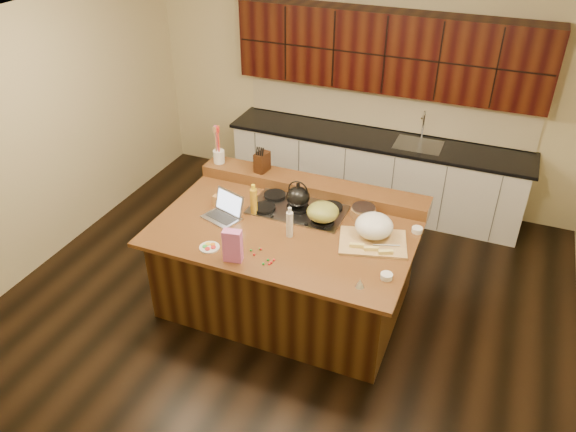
% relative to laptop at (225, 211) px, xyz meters
% --- Properties ---
extents(room, '(5.52, 5.02, 2.72)m').
position_rel_laptop_xyz_m(room, '(0.60, 0.07, 0.37)').
color(room, black).
rests_on(room, ground).
extents(island, '(2.40, 1.60, 0.92)m').
position_rel_laptop_xyz_m(island, '(0.60, 0.07, -0.52)').
color(island, black).
rests_on(island, ground).
extents(back_ledge, '(2.40, 0.30, 0.12)m').
position_rel_laptop_xyz_m(back_ledge, '(0.60, 0.77, -0.00)').
color(back_ledge, black).
rests_on(back_ledge, island).
extents(cooktop, '(0.92, 0.52, 0.05)m').
position_rel_laptop_xyz_m(cooktop, '(0.60, 0.37, -0.05)').
color(cooktop, gray).
rests_on(cooktop, island).
extents(back_counter, '(3.70, 0.66, 2.40)m').
position_rel_laptop_xyz_m(back_counter, '(0.90, 2.30, -0.00)').
color(back_counter, silver).
rests_on(back_counter, ground).
extents(kettle, '(0.30, 0.30, 0.21)m').
position_rel_laptop_xyz_m(kettle, '(0.60, 0.37, 0.08)').
color(kettle, black).
rests_on(kettle, cooktop).
extents(green_bowl, '(0.32, 0.32, 0.17)m').
position_rel_laptop_xyz_m(green_bowl, '(0.90, 0.24, 0.06)').
color(green_bowl, olive).
rests_on(green_bowl, cooktop).
extents(laptop, '(0.41, 0.36, 0.24)m').
position_rel_laptop_xyz_m(laptop, '(0.00, 0.00, 0.00)').
color(laptop, '#B7B7BC').
rests_on(laptop, island).
extents(oil_bottle, '(0.09, 0.09, 0.27)m').
position_rel_laptop_xyz_m(oil_bottle, '(0.24, 0.15, 0.07)').
color(oil_bottle, gold).
rests_on(oil_bottle, island).
extents(vinegar_bottle, '(0.08, 0.08, 0.25)m').
position_rel_laptop_xyz_m(vinegar_bottle, '(0.69, -0.07, 0.06)').
color(vinegar_bottle, silver).
rests_on(vinegar_bottle, island).
extents(wooden_tray, '(0.68, 0.57, 0.24)m').
position_rel_laptop_xyz_m(wooden_tray, '(1.41, 0.17, 0.04)').
color(wooden_tray, tan).
rests_on(wooden_tray, island).
extents(ramekin_a, '(0.10, 0.10, 0.04)m').
position_rel_laptop_xyz_m(ramekin_a, '(1.66, -0.33, -0.04)').
color(ramekin_a, white).
rests_on(ramekin_a, island).
extents(ramekin_b, '(0.10, 0.10, 0.04)m').
position_rel_laptop_xyz_m(ramekin_b, '(1.30, 0.20, -0.04)').
color(ramekin_b, white).
rests_on(ramekin_b, island).
extents(ramekin_c, '(0.13, 0.13, 0.04)m').
position_rel_laptop_xyz_m(ramekin_c, '(1.75, 0.44, -0.04)').
color(ramekin_c, white).
rests_on(ramekin_c, island).
extents(strainer_bowl, '(0.29, 0.29, 0.09)m').
position_rel_laptop_xyz_m(strainer_bowl, '(1.22, 0.50, -0.02)').
color(strainer_bowl, '#996B3F').
rests_on(strainer_bowl, island).
extents(kitchen_timer, '(0.08, 0.08, 0.07)m').
position_rel_laptop_xyz_m(kitchen_timer, '(1.48, -0.51, -0.03)').
color(kitchen_timer, silver).
rests_on(kitchen_timer, island).
extents(pink_bag, '(0.17, 0.11, 0.30)m').
position_rel_laptop_xyz_m(pink_bag, '(0.39, -0.58, 0.08)').
color(pink_bag, '#D966B2').
rests_on(pink_bag, island).
extents(candy_plate, '(0.23, 0.23, 0.01)m').
position_rel_laptop_xyz_m(candy_plate, '(0.11, -0.51, -0.06)').
color(candy_plate, white).
rests_on(candy_plate, island).
extents(package_box, '(0.09, 0.06, 0.12)m').
position_rel_laptop_xyz_m(package_box, '(-0.14, 0.13, -0.00)').
color(package_box, '#CF9049').
rests_on(package_box, island).
extents(utensil_crock, '(0.13, 0.13, 0.14)m').
position_rel_laptop_xyz_m(utensil_crock, '(-0.47, 0.77, 0.13)').
color(utensil_crock, white).
rests_on(utensil_crock, back_ledge).
extents(knife_block, '(0.13, 0.19, 0.21)m').
position_rel_laptop_xyz_m(knife_block, '(0.04, 0.77, 0.16)').
color(knife_block, black).
rests_on(knife_block, back_ledge).
extents(gumdrop_0, '(0.02, 0.02, 0.02)m').
position_rel_laptop_xyz_m(gumdrop_0, '(0.71, -0.51, -0.05)').
color(gumdrop_0, red).
rests_on(gumdrop_0, island).
extents(gumdrop_1, '(0.02, 0.02, 0.02)m').
position_rel_laptop_xyz_m(gumdrop_1, '(0.47, -0.41, -0.05)').
color(gumdrop_1, '#198C26').
rests_on(gumdrop_1, island).
extents(gumdrop_2, '(0.02, 0.02, 0.02)m').
position_rel_laptop_xyz_m(gumdrop_2, '(0.52, -0.46, -0.05)').
color(gumdrop_2, red).
rests_on(gumdrop_2, island).
extents(gumdrop_3, '(0.02, 0.02, 0.02)m').
position_rel_laptop_xyz_m(gumdrop_3, '(0.36, -0.47, -0.05)').
color(gumdrop_3, '#198C26').
rests_on(gumdrop_3, island).
extents(gumdrop_4, '(0.02, 0.02, 0.02)m').
position_rel_laptop_xyz_m(gumdrop_4, '(0.71, -0.46, -0.05)').
color(gumdrop_4, red).
rests_on(gumdrop_4, island).
extents(gumdrop_5, '(0.02, 0.02, 0.02)m').
position_rel_laptop_xyz_m(gumdrop_5, '(0.66, -0.48, -0.05)').
color(gumdrop_5, '#198C26').
rests_on(gumdrop_5, island).
extents(gumdrop_6, '(0.02, 0.02, 0.02)m').
position_rel_laptop_xyz_m(gumdrop_6, '(0.70, -0.53, -0.05)').
color(gumdrop_6, red).
rests_on(gumdrop_6, island).
extents(gumdrop_7, '(0.02, 0.02, 0.02)m').
position_rel_laptop_xyz_m(gumdrop_7, '(0.65, -0.55, -0.05)').
color(gumdrop_7, '#198C26').
rests_on(gumdrop_7, island).
extents(gumdrop_8, '(0.02, 0.02, 0.02)m').
position_rel_laptop_xyz_m(gumdrop_8, '(0.54, -0.36, -0.05)').
color(gumdrop_8, red).
rests_on(gumdrop_8, island).
extents(gumdrop_9, '(0.02, 0.02, 0.02)m').
position_rel_laptop_xyz_m(gumdrop_9, '(0.53, -0.36, -0.05)').
color(gumdrop_9, '#198C26').
rests_on(gumdrop_9, island).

